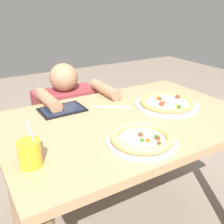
# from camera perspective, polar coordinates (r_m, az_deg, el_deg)

# --- Properties ---
(dining_table) EXTENTS (1.28, 0.84, 0.75)m
(dining_table) POSITION_cam_1_polar(r_m,az_deg,el_deg) (1.41, 3.18, -5.36)
(dining_table) COLOR tan
(dining_table) RESTS_ON ground
(pizza_near) EXTENTS (0.30, 0.30, 0.05)m
(pizza_near) POSITION_cam_1_polar(r_m,az_deg,el_deg) (1.13, 6.48, -5.64)
(pizza_near) COLOR #B7B7BC
(pizza_near) RESTS_ON dining_table
(pizza_far) EXTENTS (0.36, 0.36, 0.04)m
(pizza_far) POSITION_cam_1_polar(r_m,az_deg,el_deg) (1.54, 11.75, 1.89)
(pizza_far) COLOR #B7B7BC
(pizza_far) RESTS_ON dining_table
(drink_cup_colored) EXTENTS (0.08, 0.08, 0.18)m
(drink_cup_colored) POSITION_cam_1_polar(r_m,az_deg,el_deg) (1.01, -17.31, -8.51)
(drink_cup_colored) COLOR gold
(drink_cup_colored) RESTS_ON dining_table
(fork) EXTENTS (0.18, 0.13, 0.00)m
(fork) POSITION_cam_1_polar(r_m,az_deg,el_deg) (1.49, 0.24, 1.13)
(fork) COLOR silver
(fork) RESTS_ON dining_table
(tablet) EXTENTS (0.24, 0.17, 0.01)m
(tablet) POSITION_cam_1_polar(r_m,az_deg,el_deg) (1.48, -10.73, 0.51)
(tablet) COLOR black
(tablet) RESTS_ON dining_table
(diner_seated) EXTENTS (0.44, 0.54, 0.93)m
(diner_seated) POSITION_cam_1_polar(r_m,az_deg,el_deg) (1.95, -9.44, -4.89)
(diner_seated) COLOR #333847
(diner_seated) RESTS_ON ground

